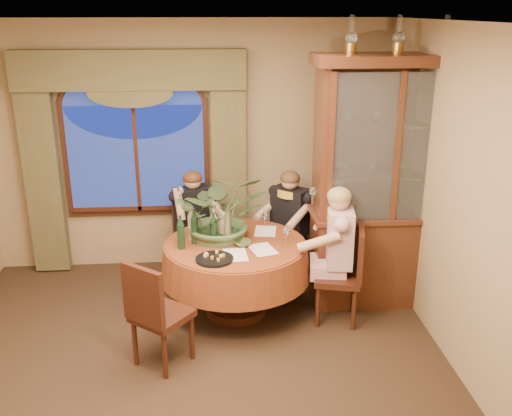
{
  "coord_description": "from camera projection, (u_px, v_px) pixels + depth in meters",
  "views": [
    {
      "loc": [
        0.27,
        -3.84,
        2.89
      ],
      "look_at": [
        0.65,
        1.25,
        1.1
      ],
      "focal_mm": 40.0,
      "sensor_mm": 36.0,
      "label": 1
    }
  ],
  "objects": [
    {
      "name": "floor",
      "position": [
        187.0,
        392.0,
        4.55
      ],
      "size": [
        5.0,
        5.0,
        0.0
      ],
      "primitive_type": "plane",
      "color": "black",
      "rests_on": "ground"
    },
    {
      "name": "wall_back",
      "position": [
        190.0,
        148.0,
        6.44
      ],
      "size": [
        4.5,
        0.0,
        4.5
      ],
      "primitive_type": "plane",
      "rotation": [
        1.57,
        0.0,
        0.0
      ],
      "color": "#8F7651",
      "rests_on": "ground"
    },
    {
      "name": "wall_right",
      "position": [
        482.0,
        220.0,
        4.24
      ],
      "size": [
        0.0,
        5.0,
        5.0
      ],
      "primitive_type": "plane",
      "rotation": [
        1.57,
        0.0,
        -1.57
      ],
      "color": "#8F7651",
      "rests_on": "ground"
    },
    {
      "name": "ceiling",
      "position": [
        169.0,
        23.0,
        3.62
      ],
      "size": [
        5.0,
        5.0,
        0.0
      ],
      "primitive_type": "plane",
      "rotation": [
        3.14,
        0.0,
        0.0
      ],
      "color": "white",
      "rests_on": "wall_back"
    },
    {
      "name": "window",
      "position": [
        137.0,
        159.0,
        6.36
      ],
      "size": [
        1.62,
        0.1,
        1.32
      ],
      "primitive_type": null,
      "color": "navy",
      "rests_on": "wall_back"
    },
    {
      "name": "arched_transom",
      "position": [
        132.0,
        88.0,
        6.1
      ],
      "size": [
        1.6,
        0.06,
        0.44
      ],
      "primitive_type": null,
      "color": "navy",
      "rests_on": "wall_back"
    },
    {
      "name": "drapery_left",
      "position": [
        42.0,
        172.0,
        6.28
      ],
      "size": [
        0.38,
        0.14,
        2.32
      ],
      "primitive_type": "cube",
      "color": "#494527",
      "rests_on": "floor"
    },
    {
      "name": "drapery_right",
      "position": [
        229.0,
        169.0,
        6.43
      ],
      "size": [
        0.38,
        0.14,
        2.32
      ],
      "primitive_type": "cube",
      "color": "#494527",
      "rests_on": "floor"
    },
    {
      "name": "swag_valance",
      "position": [
        129.0,
        70.0,
        5.96
      ],
      "size": [
        2.45,
        0.16,
        0.42
      ],
      "primitive_type": null,
      "color": "#494527",
      "rests_on": "wall_back"
    },
    {
      "name": "dining_table",
      "position": [
        236.0,
        278.0,
        5.63
      ],
      "size": [
        1.94,
        1.94,
        0.75
      ],
      "primitive_type": "cylinder",
      "rotation": [
        0.0,
        0.0,
        -0.42
      ],
      "color": "maroon",
      "rests_on": "floor"
    },
    {
      "name": "china_cabinet",
      "position": [
        387.0,
        185.0,
        5.61
      ],
      "size": [
        1.54,
        0.6,
        2.5
      ],
      "primitive_type": "cube",
      "color": "#3B1F14",
      "rests_on": "floor"
    },
    {
      "name": "oil_lamp_left",
      "position": [
        351.0,
        34.0,
        5.11
      ],
      "size": [
        0.11,
        0.11,
        0.34
      ],
      "primitive_type": null,
      "color": "#A5722D",
      "rests_on": "china_cabinet"
    },
    {
      "name": "oil_lamp_center",
      "position": [
        399.0,
        34.0,
        5.14
      ],
      "size": [
        0.11,
        0.11,
        0.34
      ],
      "primitive_type": null,
      "color": "#A5722D",
      "rests_on": "china_cabinet"
    },
    {
      "name": "oil_lamp_right",
      "position": [
        446.0,
        34.0,
        5.17
      ],
      "size": [
        0.11,
        0.11,
        0.34
      ],
      "primitive_type": null,
      "color": "#A5722D",
      "rests_on": "china_cabinet"
    },
    {
      "name": "chair_right",
      "position": [
        337.0,
        275.0,
        5.45
      ],
      "size": [
        0.5,
        0.5,
        0.96
      ],
      "primitive_type": "cube",
      "rotation": [
        0.0,
        0.0,
        1.34
      ],
      "color": "black",
      "rests_on": "floor"
    },
    {
      "name": "chair_back_right",
      "position": [
        281.0,
        237.0,
        6.36
      ],
      "size": [
        0.58,
        0.58,
        0.96
      ],
      "primitive_type": "cube",
      "rotation": [
        0.0,
        0.0,
        -3.75
      ],
      "color": "black",
      "rests_on": "floor"
    },
    {
      "name": "chair_back",
      "position": [
        197.0,
        235.0,
        6.41
      ],
      "size": [
        0.55,
        0.55,
        0.96
      ],
      "primitive_type": "cube",
      "rotation": [
        0.0,
        0.0,
        -2.72
      ],
      "color": "black",
      "rests_on": "floor"
    },
    {
      "name": "chair_front_left",
      "position": [
        162.0,
        312.0,
        4.78
      ],
      "size": [
        0.59,
        0.59,
        0.96
      ],
      "primitive_type": "cube",
      "rotation": [
        0.0,
        0.0,
        -0.67
      ],
      "color": "black",
      "rests_on": "floor"
    },
    {
      "name": "person_pink",
      "position": [
        339.0,
        253.0,
        5.47
      ],
      "size": [
        0.5,
        0.54,
        1.34
      ],
      "primitive_type": null,
      "rotation": [
        0.0,
        0.0,
        1.42
      ],
      "color": "#CBA2A6",
      "rests_on": "floor"
    },
    {
      "name": "person_back",
      "position": [
        194.0,
        223.0,
        6.37
      ],
      "size": [
        0.57,
        0.56,
        1.23
      ],
      "primitive_type": null,
      "rotation": [
        0.0,
        0.0,
        -2.7
      ],
      "color": "black",
      "rests_on": "floor"
    },
    {
      "name": "person_scarf",
      "position": [
        290.0,
        225.0,
        6.29
      ],
      "size": [
        0.61,
        0.61,
        1.26
      ],
      "primitive_type": null,
      "rotation": [
        0.0,
        0.0,
        -3.85
      ],
      "color": "black",
      "rests_on": "floor"
    },
    {
      "name": "stoneware_vase",
      "position": [
        224.0,
        225.0,
        5.59
      ],
      "size": [
        0.14,
        0.14,
        0.26
      ],
      "primitive_type": null,
      "color": "#8E7458",
      "rests_on": "dining_table"
    },
    {
      "name": "centerpiece_plant",
      "position": [
        221.0,
        180.0,
        5.45
      ],
      "size": [
        0.89,
        0.99,
        0.78
      ],
      "primitive_type": "imported",
      "color": "#425E39",
      "rests_on": "dining_table"
    },
    {
      "name": "olive_bowl",
      "position": [
        243.0,
        243.0,
        5.43
      ],
      "size": [
        0.16,
        0.16,
        0.05
      ],
      "primitive_type": "imported",
      "color": "#4C562E",
      "rests_on": "dining_table"
    },
    {
      "name": "cheese_platter",
      "position": [
        214.0,
        259.0,
        5.12
      ],
      "size": [
        0.34,
        0.34,
        0.02
      ],
      "primitive_type": "cylinder",
      "color": "black",
      "rests_on": "dining_table"
    },
    {
      "name": "wine_bottle_0",
      "position": [
        195.0,
        227.0,
        5.44
      ],
      "size": [
        0.07,
        0.07,
        0.33
      ],
      "primitive_type": "cylinder",
      "color": "black",
      "rests_on": "dining_table"
    },
    {
      "name": "wine_bottle_1",
      "position": [
        214.0,
        229.0,
        5.39
      ],
      "size": [
        0.07,
        0.07,
        0.33
      ],
      "primitive_type": "cylinder",
      "color": "black",
      "rests_on": "dining_table"
    },
    {
      "name": "wine_bottle_2",
      "position": [
        214.0,
        225.0,
        5.49
      ],
      "size": [
        0.07,
        0.07,
        0.33
      ],
      "primitive_type": "cylinder",
      "color": "tan",
      "rests_on": "dining_table"
    },
    {
      "name": "wine_bottle_3",
      "position": [
        191.0,
        223.0,
        5.54
      ],
      "size": [
        0.07,
        0.07,
        0.33
      ],
      "primitive_type": "cylinder",
      "color": "tan",
      "rests_on": "dining_table"
    },
    {
      "name": "wine_bottle_4",
      "position": [
        181.0,
        232.0,
        5.32
      ],
      "size": [
        0.07,
        0.07,
        0.33
      ],
      "primitive_type": "cylinder",
      "color": "black",
      "rests_on": "dining_table"
    },
    {
      "name": "tasting_paper_0",
      "position": [
        263.0,
        249.0,
        5.34
      ],
      "size": [
        0.29,
        0.35,
        0.0
      ],
      "primitive_type": "cube",
      "rotation": [
        0.0,
        0.0,
        0.31
      ],
      "color": "white",
      "rests_on": "dining_table"
    },
    {
      "name": "tasting_paper_1",
      "position": [
        265.0,
        231.0,
        5.78
      ],
      "size": [
        0.25,
        0.33,
        0.0
      ],
      "primitive_type": "cube",
      "rotation": [
        0.0,
        0.0,
        -0.16
      ],
      "color": "white",
      "rests_on": "dining_table"
    },
    {
      "name": "tasting_paper_2",
      "position": [
        235.0,
        255.0,
        5.22
      ],
      "size": [
        0.23,
        0.31,
        0.0
      ],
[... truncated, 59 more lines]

